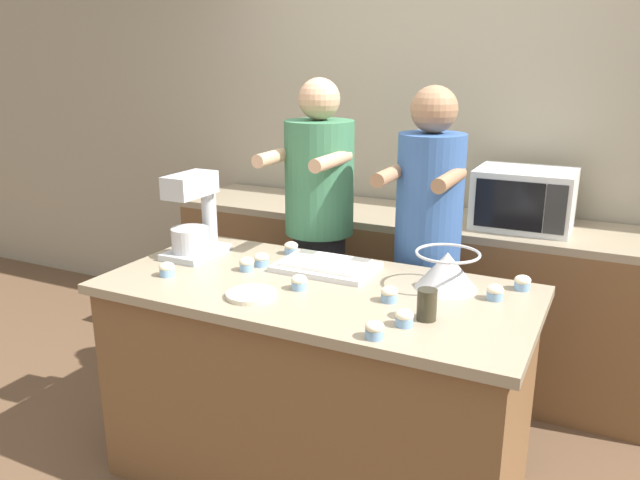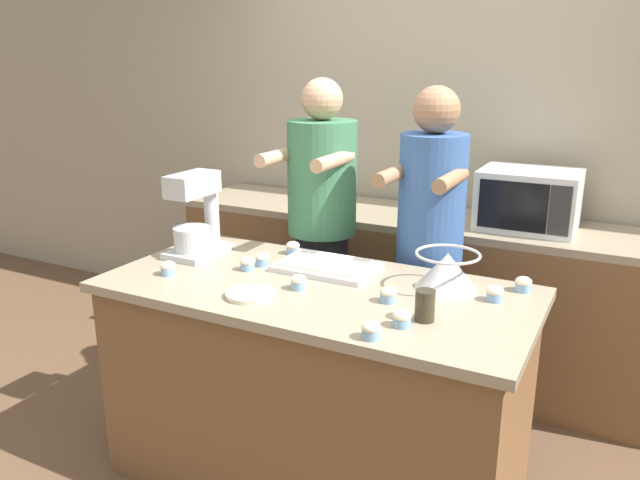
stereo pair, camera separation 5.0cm
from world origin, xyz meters
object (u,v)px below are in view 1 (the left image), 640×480
Objects in this scene: mixing_bowl at (447,269)px; cupcake_7 at (291,248)px; microwave_oven at (524,198)px; cupcake_2 at (262,260)px; cupcake_8 at (495,292)px; small_plate at (252,295)px; person_left at (319,240)px; baking_tray at (326,266)px; cupcake_5 at (523,283)px; cupcake_4 at (167,269)px; cupcake_6 at (374,330)px; stand_mixer at (194,220)px; drinking_glass at (427,305)px; cupcake_0 at (299,282)px; person_right at (427,256)px; cupcake_9 at (389,294)px; cupcake_3 at (247,264)px; cupcake_1 at (404,318)px.

cupcake_7 is at bearing 171.20° from mixing_bowl.
microwave_oven is (0.13, 0.99, 0.10)m from mixing_bowl.
cupcake_8 is (1.00, 0.06, 0.00)m from cupcake_2.
small_plate is at bearing -64.54° from cupcake_2.
person_left is 0.88m from mixing_bowl.
baking_tray is 6.54× the size of cupcake_5.
cupcake_6 is (1.01, -0.18, 0.00)m from cupcake_4.
mixing_bowl is (1.16, 0.10, -0.09)m from stand_mixer.
microwave_oven is at bearing 40.19° from stand_mixer.
cupcake_7 is (-0.79, 0.45, -0.03)m from drinking_glass.
stand_mixer is 0.63m from small_plate.
small_plate is 0.93m from cupcake_8.
cupcake_2 is at bearing -93.21° from person_left.
microwave_oven is at bearing 56.76° from baking_tray.
person_left is 0.67m from stand_mixer.
cupcake_4 is at bearing -169.31° from cupcake_0.
person_left is 1.01× the size of person_right.
cupcake_8 is at bearing -86.24° from microwave_oven.
cupcake_9 is (0.94, 0.15, 0.00)m from cupcake_4.
mixing_bowl is 0.81m from cupcake_2.
cupcake_4 is (-0.26, -0.21, 0.00)m from cupcake_3.
small_plate is (-0.78, -1.42, -0.17)m from microwave_oven.
drinking_glass reaches higher than cupcake_7.
drinking_glass is at bearing -6.72° from cupcake_0.
person_right is 25.87× the size of cupcake_9.
cupcake_9 is at bearing -46.43° from person_left.
cupcake_8 is at bearing 2.50° from stand_mixer.
mixing_bowl reaches higher than cupcake_6.
cupcake_8 and cupcake_9 have the same top height.
cupcake_1 is at bearing -48.42° from person_left.
cupcake_4 reaches higher than baking_tray.
cupcake_6 is at bearing -51.06° from baking_tray.
baking_tray is 0.64m from drinking_glass.
cupcake_4 is (0.07, -0.28, -0.14)m from stand_mixer.
person_right is 0.78m from cupcake_2.
person_left is at bearing 133.57° from cupcake_9.
cupcake_1 is (-0.16, -1.41, -0.15)m from microwave_oven.
microwave_oven reaches higher than cupcake_1.
stand_mixer is 0.91× the size of baking_tray.
cupcake_1 is 1.00× the size of cupcake_4.
drinking_glass is at bearing 2.28° from cupcake_4.
cupcake_0 is 1.00× the size of cupcake_4.
microwave_oven is 1.43m from cupcake_1.
cupcake_1 is 1.06m from cupcake_4.
cupcake_1 is 1.00× the size of cupcake_9.
microwave_oven is 1.62m from small_plate.
cupcake_4 and cupcake_6 have the same top height.
cupcake_3 is 1.00× the size of cupcake_5.
baking_tray is at bearing -178.82° from mixing_bowl.
mixing_bowl is 1.30× the size of small_plate.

